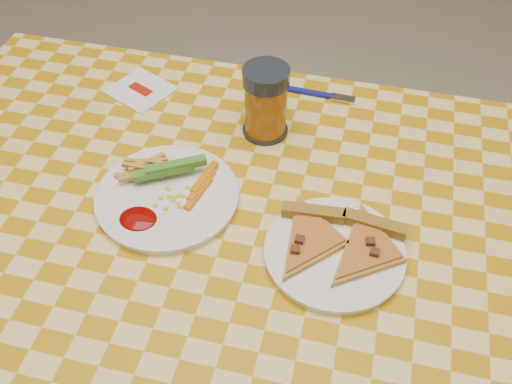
% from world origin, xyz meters
% --- Properties ---
extents(table, '(1.28, 0.88, 0.76)m').
position_xyz_m(table, '(0.00, 0.00, 0.68)').
color(table, silver).
rests_on(table, ground).
extents(plate_left, '(0.27, 0.27, 0.01)m').
position_xyz_m(plate_left, '(-0.11, 0.03, 0.76)').
color(plate_left, white).
rests_on(plate_left, table).
extents(plate_right, '(0.28, 0.28, 0.01)m').
position_xyz_m(plate_right, '(0.18, -0.02, 0.76)').
color(plate_right, white).
rests_on(plate_right, table).
extents(fries_veggies, '(0.19, 0.18, 0.04)m').
position_xyz_m(fries_veggies, '(-0.12, 0.04, 0.78)').
color(fries_veggies, '#C98B3F').
rests_on(fries_veggies, plate_left).
extents(pizza_slices, '(0.23, 0.21, 0.02)m').
position_xyz_m(pizza_slices, '(0.18, -0.01, 0.78)').
color(pizza_slices, gold).
rests_on(pizza_slices, plate_right).
extents(drink_glass, '(0.09, 0.09, 0.14)m').
position_xyz_m(drink_glass, '(0.01, 0.24, 0.82)').
color(drink_glass, black).
rests_on(drink_glass, table).
extents(napkin, '(0.15, 0.15, 0.01)m').
position_xyz_m(napkin, '(-0.27, 0.30, 0.76)').
color(napkin, white).
rests_on(napkin, table).
extents(fork, '(0.15, 0.03, 0.01)m').
position_xyz_m(fork, '(0.09, 0.37, 0.76)').
color(fork, navy).
rests_on(fork, table).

